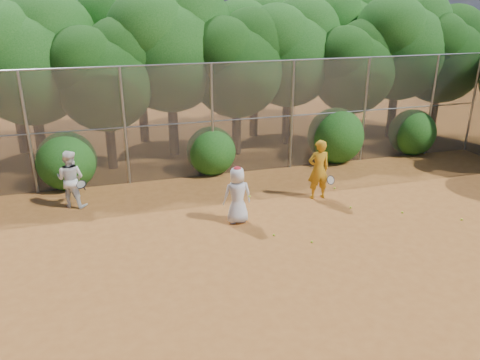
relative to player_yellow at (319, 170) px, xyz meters
name	(u,v)px	position (x,y,z in m)	size (l,w,h in m)	color
ground	(304,250)	(-1.74, -3.00, -0.97)	(80.00, 80.00, 0.00)	#935321
fence_back	(236,118)	(-1.85, 3.00, 1.08)	(20.05, 0.09, 4.03)	gray
tree_1	(29,55)	(-8.68, 5.54, 3.19)	(4.64, 4.03, 6.35)	black
tree_2	(105,72)	(-6.19, 4.84, 2.61)	(3.99, 3.47, 5.47)	black
tree_3	(170,44)	(-3.67, 5.84, 3.42)	(4.89, 4.26, 6.70)	black
tree_4	(237,61)	(-1.18, 5.24, 2.79)	(4.19, 3.64, 5.73)	black
tree_5	(290,49)	(1.32, 6.04, 3.08)	(4.51, 3.92, 6.17)	black
tree_6	(355,64)	(3.81, 5.03, 2.50)	(3.86, 3.36, 5.29)	black
tree_7	(401,41)	(6.32, 5.64, 3.31)	(4.77, 4.14, 6.53)	black
tree_8	(443,52)	(8.32, 5.34, 2.84)	(4.25, 3.70, 5.82)	black
tree_9	(8,45)	(-9.67, 7.84, 3.37)	(4.83, 4.20, 6.62)	black
tree_10	(138,34)	(-4.67, 8.05, 3.66)	(5.15, 4.48, 7.06)	black
tree_11	(255,43)	(0.32, 7.64, 3.19)	(4.64, 4.03, 6.35)	black
tree_12	(342,32)	(4.83, 8.24, 3.54)	(5.02, 4.37, 6.88)	black
bush_0	(66,158)	(-7.74, 3.30, 0.03)	(2.00, 2.00, 2.00)	#174B12
bush_1	(211,149)	(-2.74, 3.30, -0.07)	(1.80, 1.80, 1.80)	#174B12
bush_2	(336,133)	(2.26, 3.30, 0.13)	(2.20, 2.20, 2.20)	#174B12
bush_3	(412,130)	(5.76, 3.30, -0.02)	(1.90, 1.90, 1.90)	#174B12
player_yellow	(319,170)	(0.00, 0.00, 0.00)	(0.88, 0.55, 1.95)	#C68717
player_teen	(237,195)	(-2.95, -0.96, -0.13)	(0.82, 0.53, 1.70)	silver
player_white	(71,179)	(-7.53, 1.52, -0.07)	(1.08, 0.99, 1.80)	white
ball_0	(402,212)	(1.97, -1.80, -0.94)	(0.07, 0.07, 0.07)	#B3D126
ball_1	(351,207)	(0.65, -1.05, -0.94)	(0.07, 0.07, 0.07)	#B3D126
ball_2	(312,242)	(-1.40, -2.72, -0.94)	(0.07, 0.07, 0.07)	#B3D126
ball_3	(462,219)	(3.34, -2.70, -0.94)	(0.07, 0.07, 0.07)	#B3D126
ball_4	(274,235)	(-2.24, -2.08, -0.94)	(0.07, 0.07, 0.07)	#B3D126
ball_5	(335,188)	(0.90, 0.52, -0.94)	(0.07, 0.07, 0.07)	#B3D126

